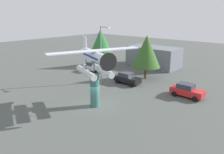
{
  "coord_description": "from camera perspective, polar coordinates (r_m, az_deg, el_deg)",
  "views": [
    {
      "loc": [
        16.89,
        -16.09,
        10.4
      ],
      "look_at": [
        0.0,
        3.0,
        2.89
      ],
      "focal_mm": 34.34,
      "sensor_mm": 36.0,
      "label": 1
    }
  ],
  "objects": [
    {
      "name": "ground_plane",
      "position": [
        25.53,
        -4.51,
        -7.67
      ],
      "size": [
        140.0,
        140.0,
        0.0
      ],
      "primitive_type": "plane",
      "color": "#4C514C"
    },
    {
      "name": "display_pedestal",
      "position": [
        24.81,
        -4.6,
        -3.6
      ],
      "size": [
        1.1,
        1.1,
        3.86
      ],
      "primitive_type": "cylinder",
      "color": "#386B66",
      "rests_on": "ground"
    },
    {
      "name": "floatplane_monument",
      "position": [
        23.71,
        -4.68,
        4.5
      ],
      "size": [
        7.19,
        10.07,
        4.0
      ],
      "rotation": [
        0.0,
        0.0,
        -0.38
      ],
      "color": "silver",
      "rests_on": "display_pedestal"
    },
    {
      "name": "car_near_silver",
      "position": [
        40.37,
        -4.88,
        2.71
      ],
      "size": [
        4.2,
        2.02,
        1.76
      ],
      "color": "silver",
      "rests_on": "ground"
    },
    {
      "name": "car_mid_black",
      "position": [
        33.18,
        4.03,
        -0.3
      ],
      "size": [
        4.2,
        2.02,
        1.76
      ],
      "color": "black",
      "rests_on": "ground"
    },
    {
      "name": "car_far_red",
      "position": [
        29.51,
        19.31,
        -3.37
      ],
      "size": [
        4.2,
        2.02,
        1.76
      ],
      "color": "red",
      "rests_on": "ground"
    },
    {
      "name": "streetlight_primary",
      "position": [
        32.55,
        -2.74,
        6.84
      ],
      "size": [
        1.84,
        0.28,
        8.69
      ],
      "color": "gray",
      "rests_on": "ground"
    },
    {
      "name": "storefront_building",
      "position": [
        44.92,
        11.01,
        5.34
      ],
      "size": [
        10.24,
        5.47,
        4.0
      ],
      "primitive_type": "cube",
      "color": "slate",
      "rests_on": "ground"
    },
    {
      "name": "tree_west",
      "position": [
        43.87,
        -3.0,
        9.47
      ],
      "size": [
        4.56,
        4.56,
        7.66
      ],
      "color": "brown",
      "rests_on": "ground"
    },
    {
      "name": "tree_east",
      "position": [
        35.37,
        9.15,
        6.77
      ],
      "size": [
        4.64,
        4.64,
        7.19
      ],
      "color": "brown",
      "rests_on": "ground"
    }
  ]
}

